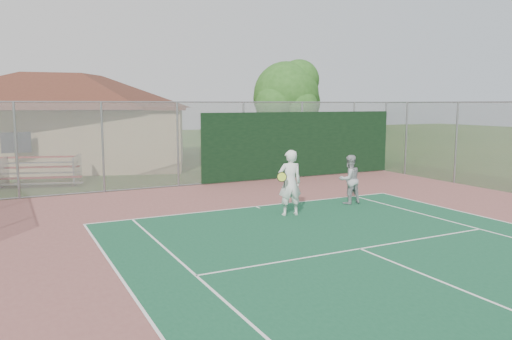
{
  "coord_description": "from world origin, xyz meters",
  "views": [
    {
      "loc": [
        -7.39,
        -2.7,
        3.44
      ],
      "look_at": [
        -0.86,
        10.16,
        1.51
      ],
      "focal_mm": 35.0,
      "sensor_mm": 36.0,
      "label": 1
    }
  ],
  "objects_px": {
    "tree": "(288,97)",
    "clubhouse": "(65,111)",
    "bleachers": "(41,170)",
    "player_grey_back": "(349,180)",
    "player_white_front": "(290,183)"
  },
  "relations": [
    {
      "from": "bleachers",
      "to": "tree",
      "type": "relative_size",
      "value": 0.62
    },
    {
      "from": "clubhouse",
      "to": "bleachers",
      "type": "height_order",
      "value": "clubhouse"
    },
    {
      "from": "tree",
      "to": "player_white_front",
      "type": "xyz_separation_m",
      "value": [
        -6.03,
        -10.39,
        -2.79
      ]
    },
    {
      "from": "player_white_front",
      "to": "player_grey_back",
      "type": "relative_size",
      "value": 1.21
    },
    {
      "from": "clubhouse",
      "to": "player_white_front",
      "type": "height_order",
      "value": "clubhouse"
    },
    {
      "from": "bleachers",
      "to": "player_grey_back",
      "type": "relative_size",
      "value": 2.15
    },
    {
      "from": "player_grey_back",
      "to": "bleachers",
      "type": "bearing_deg",
      "value": -44.33
    },
    {
      "from": "clubhouse",
      "to": "bleachers",
      "type": "relative_size",
      "value": 4.47
    },
    {
      "from": "player_grey_back",
      "to": "clubhouse",
      "type": "bearing_deg",
      "value": -63.83
    },
    {
      "from": "tree",
      "to": "clubhouse",
      "type": "bearing_deg",
      "value": 150.85
    },
    {
      "from": "clubhouse",
      "to": "tree",
      "type": "distance_m",
      "value": 12.21
    },
    {
      "from": "bleachers",
      "to": "player_grey_back",
      "type": "height_order",
      "value": "player_grey_back"
    },
    {
      "from": "player_white_front",
      "to": "player_grey_back",
      "type": "bearing_deg",
      "value": -156.37
    },
    {
      "from": "clubhouse",
      "to": "player_grey_back",
      "type": "bearing_deg",
      "value": -45.74
    },
    {
      "from": "bleachers",
      "to": "tree",
      "type": "bearing_deg",
      "value": 18.85
    }
  ]
}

